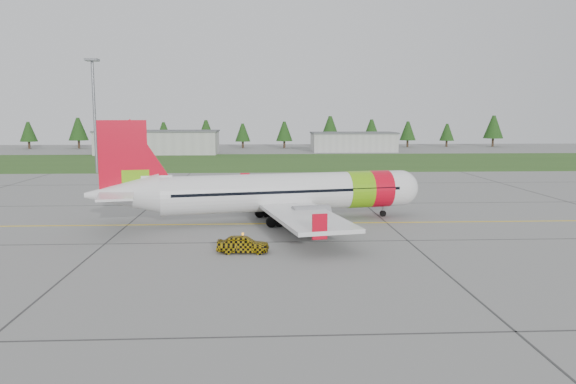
{
  "coord_description": "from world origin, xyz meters",
  "views": [
    {
      "loc": [
        -2.32,
        -45.37,
        10.37
      ],
      "look_at": [
        0.28,
        6.32,
        3.32
      ],
      "focal_mm": 35.0,
      "sensor_mm": 36.0,
      "label": 1
    }
  ],
  "objects": [
    {
      "name": "hangar_east",
      "position": [
        25.0,
        118.0,
        2.6
      ],
      "size": [
        24.0,
        12.0,
        5.2
      ],
      "primitive_type": "cube",
      "color": "#A8A8A3",
      "rests_on": "ground"
    },
    {
      "name": "hangar_west",
      "position": [
        -30.0,
        110.0,
        3.0
      ],
      "size": [
        32.0,
        14.0,
        6.0
      ],
      "primitive_type": "cube",
      "color": "#A8A8A3",
      "rests_on": "ground"
    },
    {
      "name": "ground",
      "position": [
        0.0,
        0.0,
        0.0
      ],
      "size": [
        320.0,
        320.0,
        0.0
      ],
      "primitive_type": "plane",
      "color": "gray",
      "rests_on": "ground"
    },
    {
      "name": "floodlight_mast",
      "position": [
        -32.0,
        58.0,
        10.0
      ],
      "size": [
        0.5,
        0.5,
        20.0
      ],
      "primitive_type": "cylinder",
      "color": "slate",
      "rests_on": "ground"
    },
    {
      "name": "grass_strip",
      "position": [
        0.0,
        82.0,
        0.01
      ],
      "size": [
        320.0,
        50.0,
        0.03
      ],
      "primitive_type": "cube",
      "color": "#30561E",
      "rests_on": "ground"
    },
    {
      "name": "treeline",
      "position": [
        0.0,
        138.0,
        5.0
      ],
      "size": [
        160.0,
        8.0,
        10.0
      ],
      "primitive_type": null,
      "color": "#1C3F14",
      "rests_on": "ground"
    },
    {
      "name": "aircraft",
      "position": [
        -0.5,
        9.15,
        2.88
      ],
      "size": [
        32.62,
        30.55,
        9.98
      ],
      "rotation": [
        0.0,
        0.0,
        0.21
      ],
      "color": "silver",
      "rests_on": "ground"
    },
    {
      "name": "taxi_guideline",
      "position": [
        0.0,
        8.0,
        0.01
      ],
      "size": [
        120.0,
        0.25,
        0.02
      ],
      "primitive_type": "cube",
      "color": "gold",
      "rests_on": "ground"
    },
    {
      "name": "service_van",
      "position": [
        -26.41,
        49.85,
        2.06
      ],
      "size": [
        1.7,
        1.64,
        4.13
      ],
      "primitive_type": "imported",
      "rotation": [
        0.0,
        0.0,
        0.22
      ],
      "color": "white",
      "rests_on": "ground"
    },
    {
      "name": "follow_me_car",
      "position": [
        -3.65,
        -3.44,
        2.0
      ],
      "size": [
        1.48,
        1.7,
        3.99
      ],
      "primitive_type": "imported",
      "rotation": [
        0.0,
        0.0,
        1.5
      ],
      "color": "gold",
      "rests_on": "ground"
    }
  ]
}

